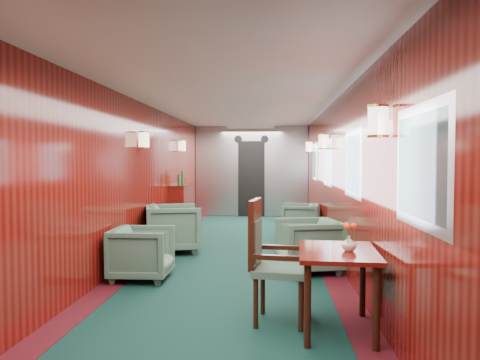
{
  "coord_description": "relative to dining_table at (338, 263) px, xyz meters",
  "views": [
    {
      "loc": [
        0.56,
        -6.52,
        1.49
      ],
      "look_at": [
        0.0,
        1.5,
        1.15
      ],
      "focal_mm": 35.0,
      "sensor_mm": 36.0,
      "label": 1
    }
  ],
  "objects": [
    {
      "name": "credenza",
      "position": [
        -2.47,
        5.51,
        -0.09
      ],
      "size": [
        0.34,
        1.1,
        1.26
      ],
      "color": "maroon",
      "rests_on": "ground"
    },
    {
      "name": "armchair_left_far",
      "position": [
        -2.18,
        3.37,
        -0.21
      ],
      "size": [
        1.06,
        1.04,
        0.78
      ],
      "primitive_type": "imported",
      "rotation": [
        0.0,
        0.0,
        1.86
      ],
      "color": "#1C4132",
      "rests_on": "ground"
    },
    {
      "name": "windows_right",
      "position": [
        0.36,
        2.7,
        0.85
      ],
      "size": [
        0.02,
        8.6,
        0.8
      ],
      "color": "silver",
      "rests_on": "ground"
    },
    {
      "name": "armchair_right_near",
      "position": [
        -0.09,
        2.16,
        -0.24
      ],
      "size": [
        0.93,
        0.91,
        0.71
      ],
      "primitive_type": "imported",
      "rotation": [
        0.0,
        0.0,
        -1.35
      ],
      "color": "#1C4132",
      "rests_on": "ground"
    },
    {
      "name": "armchair_right_far",
      "position": [
        -0.03,
        5.14,
        -0.27
      ],
      "size": [
        0.78,
        0.77,
        0.64
      ],
      "primitive_type": "imported",
      "rotation": [
        0.0,
        0.0,
        -1.69
      ],
      "color": "#1C4132",
      "rests_on": "ground"
    },
    {
      "name": "dining_table",
      "position": [
        0.0,
        0.0,
        0.0
      ],
      "size": [
        0.72,
        0.99,
        0.71
      ],
      "rotation": [
        0.0,
        0.0,
        -0.06
      ],
      "color": "maroon",
      "rests_on": "ground"
    },
    {
      "name": "side_chair",
      "position": [
        -0.6,
        0.2,
        0.02
      ],
      "size": [
        0.56,
        0.59,
        1.13
      ],
      "rotation": [
        0.0,
        0.0,
        -0.13
      ],
      "color": "#1C4132",
      "rests_on": "ground"
    },
    {
      "name": "wall_sconces",
      "position": [
        -1.13,
        3.02,
        1.19
      ],
      "size": [
        2.97,
        7.97,
        0.25
      ],
      "color": "beige",
      "rests_on": "ground"
    },
    {
      "name": "bulkhead",
      "position": [
        -1.13,
        8.36,
        0.59
      ],
      "size": [
        2.98,
        0.17,
        2.39
      ],
      "color": "#A5A8AC",
      "rests_on": "ground"
    },
    {
      "name": "room",
      "position": [
        -1.13,
        2.45,
        1.04
      ],
      "size": [
        12.0,
        12.1,
        2.4
      ],
      "color": "#0D2F27",
      "rests_on": "ground"
    },
    {
      "name": "flower_vase",
      "position": [
        0.09,
        -0.05,
        0.18
      ],
      "size": [
        0.14,
        0.14,
        0.13
      ],
      "primitive_type": "imported",
      "rotation": [
        0.0,
        0.0,
        -0.15
      ],
      "color": "silver",
      "rests_on": "dining_table"
    },
    {
      "name": "armchair_left_near",
      "position": [
        -2.19,
        1.62,
        -0.27
      ],
      "size": [
        0.73,
        0.71,
        0.66
      ],
      "primitive_type": "imported",
      "rotation": [
        0.0,
        0.0,
        1.58
      ],
      "color": "#1C4132",
      "rests_on": "ground"
    }
  ]
}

